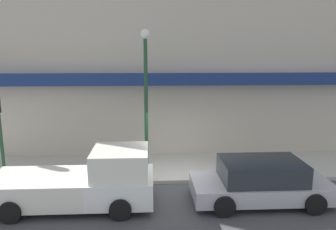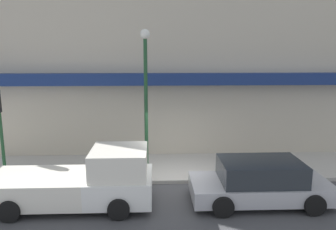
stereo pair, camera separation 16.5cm
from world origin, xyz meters
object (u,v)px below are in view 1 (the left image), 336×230
(pickup_truck, at_px, (84,182))
(parked_car, at_px, (261,182))
(street_lamp, at_px, (146,85))
(fire_hydrant, at_px, (251,164))

(pickup_truck, bearing_deg, parked_car, 0.23)
(pickup_truck, height_order, street_lamp, street_lamp)
(street_lamp, bearing_deg, parked_car, -34.49)
(pickup_truck, height_order, fire_hydrant, pickup_truck)
(parked_car, relative_size, street_lamp, 0.81)
(fire_hydrant, bearing_deg, street_lamp, 176.09)
(street_lamp, bearing_deg, pickup_truck, -127.36)
(parked_car, height_order, street_lamp, street_lamp)
(pickup_truck, xyz_separation_m, parked_car, (5.60, 0.00, -0.11))
(pickup_truck, relative_size, parked_car, 1.14)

